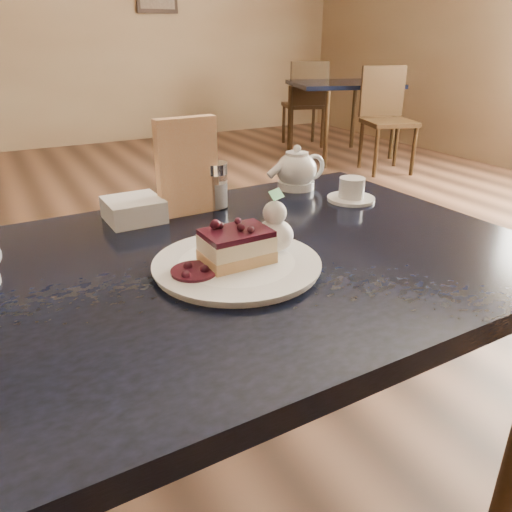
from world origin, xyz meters
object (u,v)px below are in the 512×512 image
main_table (225,295)px  tea_set (307,175)px  bg_table_far_right (339,150)px  dessert_plate (237,265)px  cheesecake_slice (237,246)px

main_table → tea_set: 0.49m
main_table → bg_table_far_right: bearing=47.8°
dessert_plate → tea_set: bearing=42.0°
dessert_plate → tea_set: (0.37, 0.34, 0.04)m
dessert_plate → bg_table_far_right: bearing=49.6°
main_table → bg_table_far_right: main_table is taller
main_table → tea_set: tea_set is taller
dessert_plate → bg_table_far_right: size_ratio=0.17×
cheesecake_slice → main_table: bearing=90.0°
main_table → cheesecake_slice: size_ratio=9.99×
main_table → tea_set: (0.38, 0.29, 0.12)m
main_table → bg_table_far_right: 4.24m
dessert_plate → cheesecake_slice: bearing=180.0°
dessert_plate → bg_table_far_right: (2.74, 3.22, -0.67)m
dessert_plate → bg_table_far_right: 4.29m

